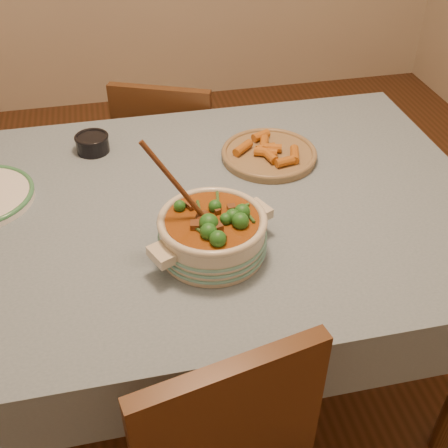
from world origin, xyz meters
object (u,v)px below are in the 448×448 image
fried_plate (269,153)px  chair_far (171,158)px  stew_casserole (212,231)px  dining_table (183,232)px  condiment_bowl (92,142)px

fried_plate → chair_far: (-0.24, 0.55, -0.32)m
stew_casserole → fried_plate: size_ratio=0.90×
dining_table → condiment_bowl: (-0.22, 0.34, 0.12)m
condiment_bowl → fried_plate: (0.52, -0.16, -0.01)m
stew_casserole → condiment_bowl: stew_casserole is taller
stew_casserole → condiment_bowl: size_ratio=2.58×
stew_casserole → chair_far: 1.00m
dining_table → condiment_bowl: condiment_bowl is taller
dining_table → fried_plate: (0.30, 0.18, 0.11)m
dining_table → chair_far: (0.06, 0.73, -0.21)m
fried_plate → chair_far: bearing=113.9°
dining_table → stew_casserole: bearing=-77.1°
condiment_bowl → fried_plate: 0.55m
stew_casserole → fried_plate: 0.47m
chair_far → fried_plate: bearing=136.6°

